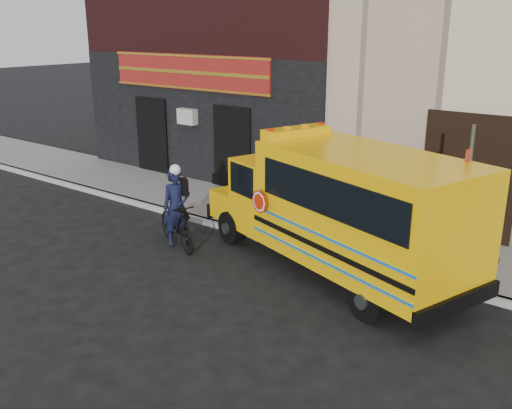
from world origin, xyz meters
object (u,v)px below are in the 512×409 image
Objects in this scene: sign_pole at (464,207)px; cyclist at (177,209)px; school_bus at (342,206)px; bicycle at (177,224)px.

cyclist is (-6.25, -1.31, -0.94)m from sign_pole.
school_bus is at bearing -46.08° from cyclist.
bicycle is at bearing -119.48° from cyclist.
school_bus is 4.05m from cyclist.
sign_pole is at bearing -47.38° from cyclist.
school_bus is at bearing -53.63° from bicycle.
sign_pole reaches higher than school_bus.
sign_pole reaches higher than bicycle.
cyclist is at bearing -166.83° from school_bus.
school_bus is 4.10m from bicycle.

